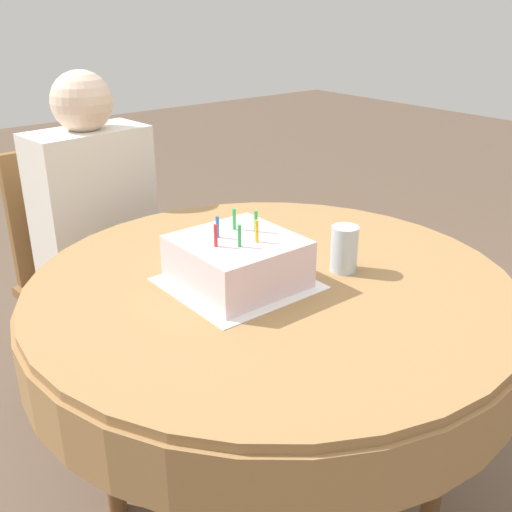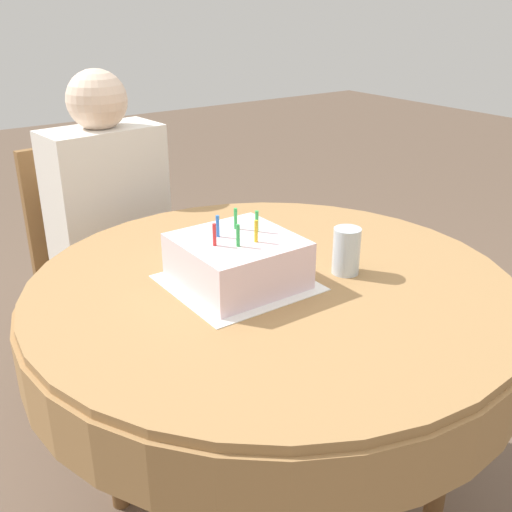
{
  "view_description": "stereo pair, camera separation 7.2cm",
  "coord_description": "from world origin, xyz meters",
  "px_view_note": "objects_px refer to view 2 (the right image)",
  "views": [
    {
      "loc": [
        -0.8,
        -0.94,
        1.35
      ],
      "look_at": [
        -0.04,
        0.01,
        0.82
      ],
      "focal_mm": 42.0,
      "sensor_mm": 36.0,
      "label": 1
    },
    {
      "loc": [
        -0.74,
        -0.98,
        1.35
      ],
      "look_at": [
        -0.04,
        0.01,
        0.82
      ],
      "focal_mm": 42.0,
      "sensor_mm": 36.0,
      "label": 2
    }
  ],
  "objects_px": {
    "chair": "(104,264)",
    "drinking_glass": "(346,251)",
    "birthday_cake": "(237,261)",
    "person": "(112,216)"
  },
  "relations": [
    {
      "from": "birthday_cake",
      "to": "drinking_glass",
      "type": "bearing_deg",
      "value": -22.6
    },
    {
      "from": "birthday_cake",
      "to": "drinking_glass",
      "type": "height_order",
      "value": "birthday_cake"
    },
    {
      "from": "chair",
      "to": "birthday_cake",
      "type": "bearing_deg",
      "value": -96.28
    },
    {
      "from": "person",
      "to": "drinking_glass",
      "type": "bearing_deg",
      "value": -81.89
    },
    {
      "from": "chair",
      "to": "drinking_glass",
      "type": "xyz_separation_m",
      "value": [
        0.22,
        -0.99,
        0.34
      ]
    },
    {
      "from": "person",
      "to": "drinking_glass",
      "type": "distance_m",
      "value": 0.92
    },
    {
      "from": "chair",
      "to": "birthday_cake",
      "type": "height_order",
      "value": "birthday_cake"
    },
    {
      "from": "chair",
      "to": "drinking_glass",
      "type": "distance_m",
      "value": 1.07
    },
    {
      "from": "drinking_glass",
      "to": "person",
      "type": "bearing_deg",
      "value": 103.4
    },
    {
      "from": "chair",
      "to": "person",
      "type": "xyz_separation_m",
      "value": [
        0.01,
        -0.1,
        0.21
      ]
    }
  ]
}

